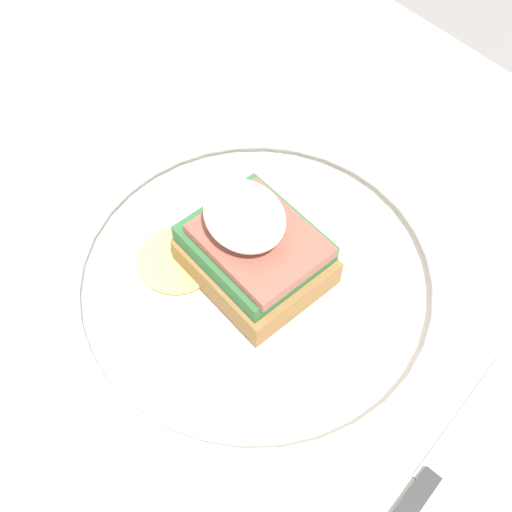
{
  "coord_description": "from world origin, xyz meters",
  "views": [
    {
      "loc": [
        0.18,
        -0.17,
        1.16
      ],
      "look_at": [
        -0.01,
        -0.01,
        0.79
      ],
      "focal_mm": 45.0,
      "sensor_mm": 36.0,
      "label": 1
    }
  ],
  "objects_px": {
    "plate": "(256,276)",
    "fork": "(132,145)",
    "sandwich": "(251,245)",
    "knife": "(429,479)"
  },
  "relations": [
    {
      "from": "plate",
      "to": "fork",
      "type": "distance_m",
      "value": 0.18
    },
    {
      "from": "sandwich",
      "to": "knife",
      "type": "relative_size",
      "value": 0.69
    },
    {
      "from": "plate",
      "to": "knife",
      "type": "height_order",
      "value": "plate"
    },
    {
      "from": "knife",
      "to": "sandwich",
      "type": "bearing_deg",
      "value": 176.36
    },
    {
      "from": "sandwich",
      "to": "fork",
      "type": "distance_m",
      "value": 0.18
    },
    {
      "from": "sandwich",
      "to": "plate",
      "type": "bearing_deg",
      "value": 37.41
    },
    {
      "from": "plate",
      "to": "sandwich",
      "type": "relative_size",
      "value": 2.27
    },
    {
      "from": "fork",
      "to": "sandwich",
      "type": "bearing_deg",
      "value": -3.54
    },
    {
      "from": "plate",
      "to": "knife",
      "type": "distance_m",
      "value": 0.18
    },
    {
      "from": "fork",
      "to": "knife",
      "type": "distance_m",
      "value": 0.36
    }
  ]
}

